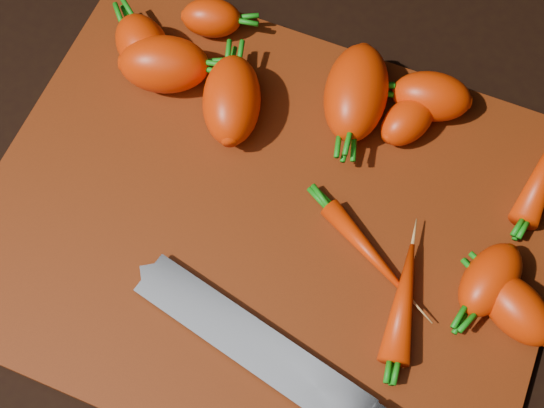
% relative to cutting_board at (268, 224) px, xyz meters
% --- Properties ---
extents(ground, '(2.00, 2.00, 0.01)m').
position_rel_cutting_board_xyz_m(ground, '(0.00, 0.00, -0.01)').
color(ground, black).
extents(cutting_board, '(0.50, 0.40, 0.01)m').
position_rel_cutting_board_xyz_m(cutting_board, '(0.00, 0.00, 0.00)').
color(cutting_board, maroon).
rests_on(cutting_board, ground).
extents(carrot_0, '(0.10, 0.08, 0.05)m').
position_rel_cutting_board_xyz_m(carrot_0, '(-0.15, 0.10, 0.03)').
color(carrot_0, red).
rests_on(carrot_0, cutting_board).
extents(carrot_1, '(0.08, 0.08, 0.05)m').
position_rel_cutting_board_xyz_m(carrot_1, '(-0.17, 0.11, 0.03)').
color(carrot_1, red).
rests_on(carrot_1, cutting_board).
extents(carrot_2, '(0.08, 0.11, 0.06)m').
position_rel_cutting_board_xyz_m(carrot_2, '(0.03, 0.14, 0.03)').
color(carrot_2, red).
rests_on(carrot_2, cutting_board).
extents(carrot_3, '(0.08, 0.10, 0.05)m').
position_rel_cutting_board_xyz_m(carrot_3, '(-0.07, 0.09, 0.03)').
color(carrot_3, red).
rests_on(carrot_3, cutting_board).
extents(carrot_4, '(0.08, 0.06, 0.05)m').
position_rel_cutting_board_xyz_m(carrot_4, '(0.10, 0.16, 0.03)').
color(carrot_4, red).
rests_on(carrot_4, cutting_board).
extents(carrot_5, '(0.07, 0.05, 0.04)m').
position_rel_cutting_board_xyz_m(carrot_5, '(-0.13, 0.17, 0.02)').
color(carrot_5, red).
rests_on(carrot_5, cutting_board).
extents(carrot_6, '(0.08, 0.07, 0.04)m').
position_rel_cutting_board_xyz_m(carrot_6, '(0.22, -0.00, 0.03)').
color(carrot_6, red).
rests_on(carrot_6, cutting_board).
extents(carrot_8, '(0.10, 0.07, 0.02)m').
position_rel_cutting_board_xyz_m(carrot_8, '(0.09, 0.00, 0.02)').
color(carrot_8, red).
rests_on(carrot_8, cutting_board).
extents(carrot_9, '(0.04, 0.11, 0.03)m').
position_rel_cutting_board_xyz_m(carrot_9, '(0.13, -0.03, 0.02)').
color(carrot_9, red).
rests_on(carrot_9, cutting_board).
extents(carrot_10, '(0.06, 0.08, 0.04)m').
position_rel_cutting_board_xyz_m(carrot_10, '(0.19, 0.01, 0.03)').
color(carrot_10, red).
rests_on(carrot_10, cutting_board).
extents(carrot_11, '(0.06, 0.07, 0.04)m').
position_rel_cutting_board_xyz_m(carrot_11, '(0.08, 0.13, 0.02)').
color(carrot_11, red).
rests_on(carrot_11, cutting_board).
extents(knife, '(0.35, 0.11, 0.02)m').
position_rel_cutting_board_xyz_m(knife, '(0.05, -0.11, 0.01)').
color(knife, gray).
rests_on(knife, cutting_board).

